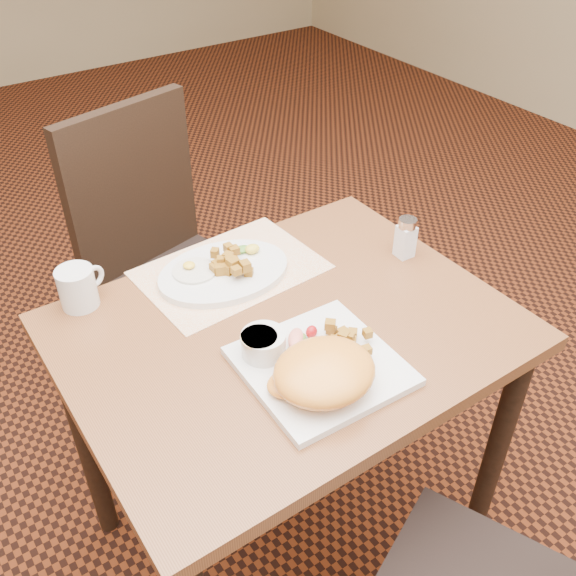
% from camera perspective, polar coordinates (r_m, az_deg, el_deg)
% --- Properties ---
extents(ground, '(8.00, 8.00, 0.00)m').
position_cam_1_polar(ground, '(1.90, -0.00, -20.75)').
color(ground, black).
rests_on(ground, ground).
extents(table, '(0.90, 0.70, 0.75)m').
position_cam_1_polar(table, '(1.40, -0.00, -6.75)').
color(table, brown).
rests_on(table, ground).
extents(chair_far, '(0.51, 0.52, 0.97)m').
position_cam_1_polar(chair_far, '(1.93, -10.96, 2.83)').
color(chair_far, black).
rests_on(chair_far, ground).
extents(placemat, '(0.42, 0.30, 0.00)m').
position_cam_1_polar(placemat, '(1.48, -5.14, 1.60)').
color(placemat, white).
rests_on(placemat, table).
extents(plate_square, '(0.29, 0.29, 0.02)m').
position_cam_1_polar(plate_square, '(1.23, 2.89, -6.95)').
color(plate_square, silver).
rests_on(plate_square, table).
extents(plate_oval, '(0.32, 0.25, 0.02)m').
position_cam_1_polar(plate_oval, '(1.46, -5.73, 1.41)').
color(plate_oval, silver).
rests_on(plate_oval, placemat).
extents(hollandaise_mound, '(0.19, 0.17, 0.07)m').
position_cam_1_polar(hollandaise_mound, '(1.16, 3.16, -7.53)').
color(hollandaise_mound, '#F89B30').
rests_on(hollandaise_mound, plate_square).
extents(ramekin, '(0.09, 0.09, 0.05)m').
position_cam_1_polar(ramekin, '(1.22, -2.22, -4.93)').
color(ramekin, silver).
rests_on(ramekin, plate_square).
extents(garnish_sq, '(0.08, 0.06, 0.03)m').
position_cam_1_polar(garnish_sq, '(1.26, 1.06, -4.37)').
color(garnish_sq, '#387223').
rests_on(garnish_sq, plate_square).
extents(fried_egg, '(0.10, 0.10, 0.02)m').
position_cam_1_polar(fried_egg, '(1.46, -8.37, 1.60)').
color(fried_egg, white).
rests_on(fried_egg, plate_oval).
extents(garnish_ov, '(0.06, 0.05, 0.02)m').
position_cam_1_polar(garnish_ov, '(1.50, -3.57, 3.48)').
color(garnish_ov, '#387223').
rests_on(garnish_ov, plate_oval).
extents(salt_shaker, '(0.04, 0.04, 0.10)m').
position_cam_1_polar(salt_shaker, '(1.53, 10.43, 4.48)').
color(salt_shaker, white).
rests_on(salt_shaker, table).
extents(coffee_mug, '(0.11, 0.08, 0.09)m').
position_cam_1_polar(coffee_mug, '(1.42, -18.15, 0.06)').
color(coffee_mug, silver).
rests_on(coffee_mug, table).
extents(home_fries_sq, '(0.09, 0.12, 0.03)m').
position_cam_1_polar(home_fries_sq, '(1.26, 5.04, -4.37)').
color(home_fries_sq, '#AA721B').
rests_on(home_fries_sq, plate_square).
extents(home_fries_ov, '(0.08, 0.11, 0.04)m').
position_cam_1_polar(home_fries_ov, '(1.44, -5.25, 2.15)').
color(home_fries_ov, '#AA721B').
rests_on(home_fries_ov, plate_oval).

